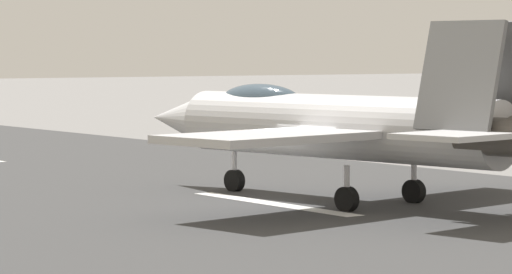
# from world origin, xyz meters

# --- Properties ---
(ground_plane) EXTENTS (400.00, 400.00, 0.00)m
(ground_plane) POSITION_xyz_m (0.00, 0.00, 0.00)
(ground_plane) COLOR slate
(runway_strip) EXTENTS (240.00, 26.00, 0.02)m
(runway_strip) POSITION_xyz_m (-0.02, 0.00, 0.01)
(runway_strip) COLOR #3A3A3B
(runway_strip) RESTS_ON ground
(fighter_jet) EXTENTS (17.19, 14.88, 5.69)m
(fighter_jet) POSITION_xyz_m (-0.17, -1.91, 2.49)
(fighter_jet) COLOR #B7B7B9
(fighter_jet) RESTS_ON ground
(crew_person) EXTENTS (0.44, 0.65, 1.65)m
(crew_person) POSITION_xyz_m (16.84, -12.94, 0.82)
(crew_person) COLOR #1E2338
(crew_person) RESTS_ON ground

